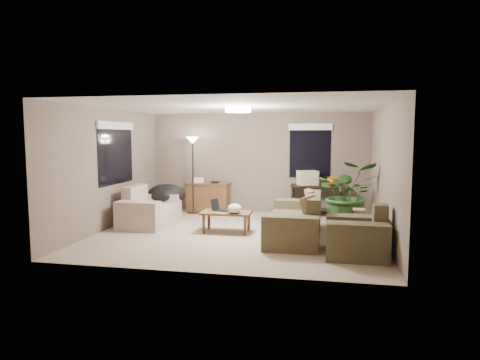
% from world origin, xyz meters
% --- Properties ---
extents(room_shell, '(5.50, 5.50, 5.50)m').
position_xyz_m(room_shell, '(0.00, 0.00, 1.25)').
color(room_shell, tan).
rests_on(room_shell, ground).
extents(main_sofa, '(0.95, 2.20, 0.85)m').
position_xyz_m(main_sofa, '(1.17, -0.18, 0.29)').
color(main_sofa, '#48432B').
rests_on(main_sofa, ground).
extents(throw_pillows, '(0.36, 1.40, 0.47)m').
position_xyz_m(throw_pillows, '(1.43, -0.18, 0.65)').
color(throw_pillows, '#8C7251').
rests_on(throw_pillows, main_sofa).
extents(loveseat, '(0.90, 1.60, 0.85)m').
position_xyz_m(loveseat, '(-2.09, 0.47, 0.30)').
color(loveseat, beige).
rests_on(loveseat, ground).
extents(armchair, '(0.95, 1.00, 0.85)m').
position_xyz_m(armchair, '(2.21, -1.16, 0.30)').
color(armchair, '#4B462D').
rests_on(armchair, ground).
extents(coffee_table, '(1.00, 0.55, 0.42)m').
position_xyz_m(coffee_table, '(-0.25, 0.06, 0.36)').
color(coffee_table, brown).
rests_on(coffee_table, ground).
extents(laptop, '(0.43, 0.34, 0.24)m').
position_xyz_m(laptop, '(-0.42, 0.16, 0.48)').
color(laptop, black).
rests_on(laptop, coffee_table).
extents(plastic_bag, '(0.29, 0.27, 0.19)m').
position_xyz_m(plastic_bag, '(-0.05, -0.09, 0.52)').
color(plastic_bag, white).
rests_on(plastic_bag, coffee_table).
extents(desk, '(1.10, 0.50, 0.75)m').
position_xyz_m(desk, '(-1.23, 2.21, 0.38)').
color(desk, brown).
rests_on(desk, ground).
extents(desk_papers, '(0.70, 0.31, 0.12)m').
position_xyz_m(desk_papers, '(-1.38, 2.20, 0.80)').
color(desk_papers, silver).
rests_on(desk_papers, desk).
extents(console_table, '(1.30, 0.40, 0.75)m').
position_xyz_m(console_table, '(1.51, 2.22, 0.44)').
color(console_table, black).
rests_on(console_table, ground).
extents(pumpkin, '(0.33, 0.33, 0.23)m').
position_xyz_m(pumpkin, '(1.86, 2.22, 0.86)').
color(pumpkin, orange).
rests_on(pumpkin, console_table).
extents(cardboard_box, '(0.55, 0.49, 0.34)m').
position_xyz_m(cardboard_box, '(1.26, 2.22, 0.92)').
color(cardboard_box, beige).
rests_on(cardboard_box, console_table).
extents(papasan_chair, '(1.13, 1.13, 0.80)m').
position_xyz_m(papasan_chair, '(-1.99, 1.30, 0.47)').
color(papasan_chair, black).
rests_on(papasan_chair, ground).
extents(floor_lamp, '(0.32, 0.32, 1.91)m').
position_xyz_m(floor_lamp, '(-1.55, 1.99, 1.60)').
color(floor_lamp, black).
rests_on(floor_lamp, ground).
extents(ceiling_fixture, '(0.50, 0.50, 0.10)m').
position_xyz_m(ceiling_fixture, '(0.00, 0.00, 2.44)').
color(ceiling_fixture, white).
rests_on(ceiling_fixture, room_shell).
extents(houseplant, '(1.27, 1.41, 1.10)m').
position_xyz_m(houseplant, '(2.17, 1.10, 0.55)').
color(houseplant, '#2D5923').
rests_on(houseplant, ground).
extents(cat_scratching_post, '(0.32, 0.32, 0.50)m').
position_xyz_m(cat_scratching_post, '(2.35, 0.45, 0.21)').
color(cat_scratching_post, tan).
rests_on(cat_scratching_post, ground).
extents(window_left, '(0.05, 1.56, 1.33)m').
position_xyz_m(window_left, '(-2.73, 0.30, 1.78)').
color(window_left, black).
rests_on(window_left, room_shell).
extents(window_back, '(1.06, 0.05, 1.33)m').
position_xyz_m(window_back, '(1.30, 2.48, 1.79)').
color(window_back, black).
rests_on(window_back, room_shell).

